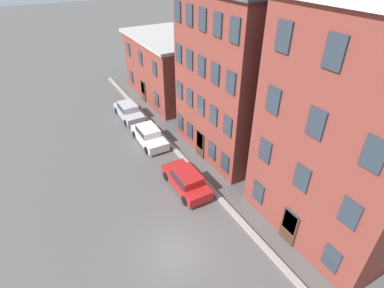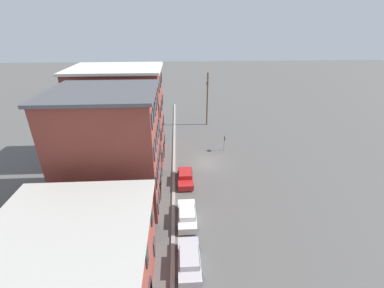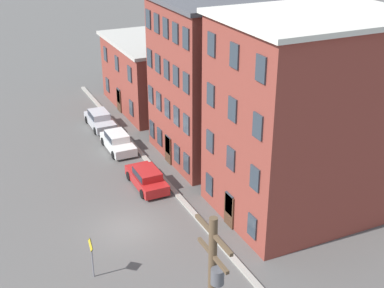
# 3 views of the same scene
# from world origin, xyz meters

# --- Properties ---
(ground_plane) EXTENTS (200.00, 200.00, 0.00)m
(ground_plane) POSITION_xyz_m (0.00, 0.00, 0.00)
(ground_plane) COLOR #565451
(kerb_strip) EXTENTS (56.00, 0.36, 0.16)m
(kerb_strip) POSITION_xyz_m (0.00, 4.50, 0.08)
(kerb_strip) COLOR #9E998E
(kerb_strip) RESTS_ON ground_plane
(apartment_corner) EXTENTS (11.46, 10.17, 6.70)m
(apartment_corner) POSITION_xyz_m (-19.60, 10.83, 3.36)
(apartment_corner) COLOR brown
(apartment_corner) RESTS_ON ground_plane
(apartment_midblock) EXTENTS (9.06, 10.04, 12.37)m
(apartment_midblock) POSITION_xyz_m (-7.39, 10.76, 6.20)
(apartment_midblock) COLOR brown
(apartment_midblock) RESTS_ON ground_plane
(apartment_far) EXTENTS (8.72, 11.48, 12.87)m
(apartment_far) POSITION_xyz_m (2.42, 11.48, 6.45)
(apartment_far) COLOR brown
(apartment_far) RESTS_ON ground_plane
(car_silver) EXTENTS (4.40, 1.92, 1.43)m
(car_silver) POSITION_xyz_m (-16.66, 3.15, 0.75)
(car_silver) COLOR #B7B7BC
(car_silver) RESTS_ON ground_plane
(car_white) EXTENTS (4.40, 1.92, 1.43)m
(car_white) POSITION_xyz_m (-11.34, 3.12, 0.75)
(car_white) COLOR silver
(car_white) RESTS_ON ground_plane
(car_red) EXTENTS (4.40, 1.92, 1.43)m
(car_red) POSITION_xyz_m (-4.46, 3.06, 0.75)
(car_red) COLOR #B21E1E
(car_red) RESTS_ON ground_plane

